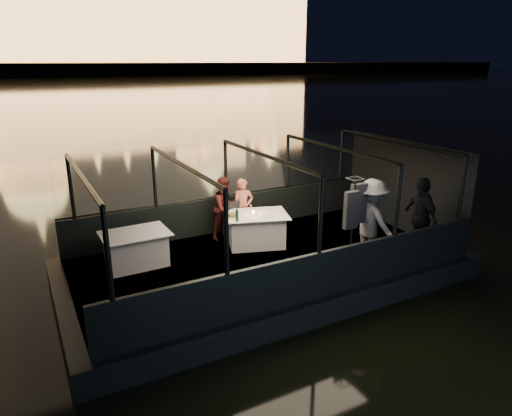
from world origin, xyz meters
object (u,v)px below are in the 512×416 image
dining_table_central (256,230)px  person_woman_coral (243,206)px  dining_table_aft (136,248)px  chair_port_left (236,223)px  passenger_stripe (371,225)px  person_man_maroon (226,209)px  wine_bottle (237,215)px  passenger_dark (420,219)px  coat_stand (352,228)px  chair_port_right (243,218)px

dining_table_central → person_woman_coral: person_woman_coral is taller
dining_table_central → dining_table_aft: dining_table_central is taller
chair_port_left → passenger_stripe: 3.18m
person_woman_coral → passenger_stripe: passenger_stripe is taller
person_man_maroon → wine_bottle: bearing=-117.0°
dining_table_central → chair_port_left: (-0.31, 0.45, 0.06)m
wine_bottle → person_man_maroon: bearing=80.8°
dining_table_aft → chair_port_left: chair_port_left is taller
dining_table_central → dining_table_aft: bearing=175.9°
person_man_maroon → passenger_dark: (3.36, -2.92, 0.10)m
coat_stand → passenger_dark: bearing=-5.0°
coat_stand → wine_bottle: size_ratio=6.13×
passenger_stripe → passenger_dark: bearing=-108.0°
chair_port_right → coat_stand: bearing=-75.1°
chair_port_left → passenger_dark: 4.18m
person_man_maroon → wine_bottle: (-0.16, -0.97, 0.17)m
passenger_dark → passenger_stripe: bearing=-88.4°
person_woman_coral → wine_bottle: 1.18m
person_woman_coral → passenger_dark: passenger_dark is taller
dining_table_aft → person_man_maroon: 2.41m
coat_stand → wine_bottle: 2.51m
passenger_dark → person_man_maroon: bearing=-119.8°
wine_bottle → chair_port_right: bearing=57.1°
dining_table_aft → passenger_stripe: passenger_stripe is taller
dining_table_central → coat_stand: size_ratio=0.73×
person_man_maroon → passenger_dark: passenger_dark is taller
passenger_dark → wine_bottle: (-3.52, 1.95, 0.06)m
chair_port_right → passenger_dark: (2.90, -2.90, 0.40)m
person_woman_coral → person_man_maroon: (-0.48, -0.01, 0.00)m
coat_stand → passenger_stripe: size_ratio=1.07×
dining_table_central → chair_port_left: bearing=124.3°
passenger_stripe → wine_bottle: bearing=44.5°
dining_table_central → dining_table_aft: (-2.77, 0.20, 0.00)m
passenger_dark → wine_bottle: size_ratio=5.52×
chair_port_right → coat_stand: size_ratio=0.41×
dining_table_central → passenger_dark: (2.92, -2.18, 0.47)m
person_man_maroon → passenger_stripe: passenger_stripe is taller
coat_stand → person_woman_coral: coat_stand is taller
dining_table_central → wine_bottle: size_ratio=4.47×
coat_stand → passenger_dark: (1.76, -0.15, -0.05)m
coat_stand → passenger_dark: 1.77m
chair_port_left → chair_port_right: size_ratio=1.11×
passenger_stripe → chair_port_right: bearing=23.7°
coat_stand → person_man_maroon: size_ratio=1.29×
coat_stand → passenger_stripe: coat_stand is taller
dining_table_central → passenger_stripe: bearing=-49.3°
person_man_maroon → dining_table_central: bearing=-76.8°
dining_table_central → coat_stand: 2.39m
chair_port_left → chair_port_right: bearing=25.4°
passenger_stripe → dining_table_aft: bearing=55.7°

